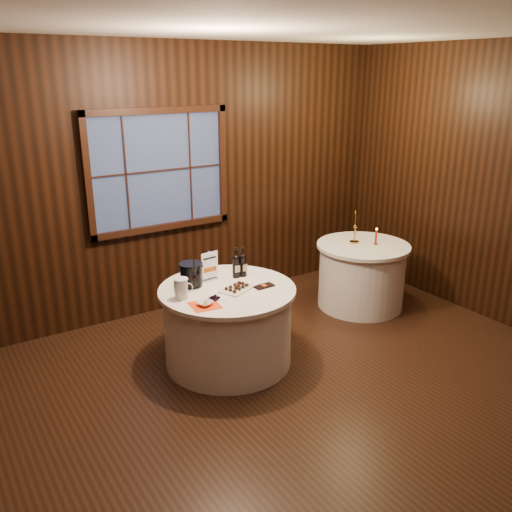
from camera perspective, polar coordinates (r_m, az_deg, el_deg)
ground at (r=4.67m, az=3.50°, el=-16.15°), size 6.00×6.00×0.00m
back_wall at (r=6.10m, az=-10.21°, el=7.90°), size 6.00×0.10×3.00m
main_table at (r=5.20m, az=-2.98°, el=-7.29°), size 1.28×1.28×0.77m
side_table at (r=6.53m, az=11.04°, el=-1.98°), size 1.08×1.08×0.77m
sign_stand at (r=5.20m, az=-4.92°, el=-1.51°), size 0.18×0.10×0.29m
port_bottle_left at (r=5.25m, az=-2.12°, el=-0.91°), size 0.07×0.08×0.30m
port_bottle_right at (r=5.28m, az=-1.39°, el=-0.80°), size 0.07×0.08×0.30m
ice_bucket at (r=5.07m, az=-6.83°, el=-1.91°), size 0.22×0.22×0.23m
chocolate_plate at (r=4.98m, az=-2.03°, el=-3.41°), size 0.36×0.31×0.04m
chocolate_box at (r=5.06m, az=0.84°, el=-3.19°), size 0.19×0.10×0.02m
grape_bunch at (r=4.77m, az=-4.40°, el=-4.47°), size 0.19×0.08×0.04m
glass_pitcher at (r=4.82m, az=-7.88°, el=-3.39°), size 0.17×0.13×0.19m
orange_napkin at (r=4.69m, az=-5.41°, el=-5.18°), size 0.27×0.27×0.00m
cracker_bowl at (r=4.68m, az=-5.42°, el=-4.97°), size 0.17×0.17×0.03m
brass_candlestick at (r=6.40m, az=10.37°, el=2.58°), size 0.11×0.11×0.40m
red_candle at (r=6.40m, az=12.51°, el=1.85°), size 0.05×0.05×0.20m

